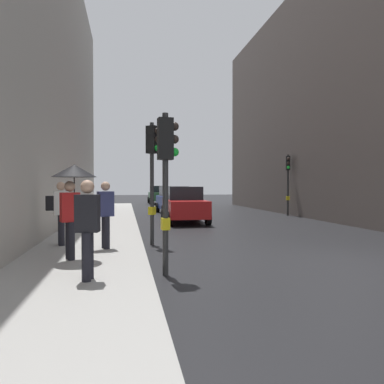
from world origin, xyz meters
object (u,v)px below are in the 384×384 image
pedestrian_with_grey_backpack (104,211)px  pedestrian_with_black_backpack (59,209)px  traffic_light_near_left (167,164)px  traffic_light_near_right (153,161)px  traffic_light_mid_street (288,174)px  car_green_estate (159,195)px  pedestrian_in_dark_coat (88,225)px  pedestrian_with_umbrella (73,185)px  car_red_sedan (184,205)px  car_blue_van (174,200)px

pedestrian_with_grey_backpack → pedestrian_with_black_backpack: size_ratio=1.00×
pedestrian_with_grey_backpack → traffic_light_near_left: bearing=-61.0°
traffic_light_near_right → traffic_light_near_left: 3.80m
traffic_light_mid_street → car_green_estate: size_ratio=0.87×
traffic_light_mid_street → pedestrian_with_grey_backpack: size_ratio=2.07×
car_green_estate → pedestrian_in_dark_coat: 29.43m
traffic_light_near_left → pedestrian_with_grey_backpack: traffic_light_near_left is taller
pedestrian_with_black_backpack → traffic_light_mid_street: bearing=40.5°
pedestrian_with_grey_backpack → pedestrian_in_dark_coat: size_ratio=1.00×
pedestrian_with_umbrella → pedestrian_with_grey_backpack: size_ratio=1.21×
traffic_light_mid_street → car_green_estate: traffic_light_mid_street is taller
pedestrian_with_grey_backpack → car_red_sedan: bearing=66.3°
car_blue_van → pedestrian_in_dark_coat: bearing=-102.8°
car_red_sedan → pedestrian_with_umbrella: size_ratio=1.97×
car_blue_van → pedestrian_in_dark_coat: pedestrian_in_dark_coat is taller
pedestrian_with_umbrella → pedestrian_with_black_backpack: pedestrian_with_umbrella is taller
car_blue_van → pedestrian_with_umbrella: (-4.24, -14.47, 0.96)m
traffic_light_mid_street → pedestrian_with_black_backpack: size_ratio=2.07×
pedestrian_with_black_backpack → traffic_light_near_left: bearing=-50.9°
pedestrian_in_dark_coat → pedestrian_with_black_backpack: bearing=106.3°
car_green_estate → pedestrian_in_dark_coat: bearing=-97.5°
pedestrian_with_grey_backpack → pedestrian_in_dark_coat: (-0.09, -3.21, -0.03)m
pedestrian_in_dark_coat → car_red_sedan: bearing=72.3°
car_green_estate → traffic_light_mid_street: bearing=-67.7°
car_red_sedan → pedestrian_with_grey_backpack: size_ratio=2.39×
traffic_light_mid_street → pedestrian_with_umbrella: traffic_light_mid_street is taller
traffic_light_mid_street → pedestrian_in_dark_coat: (-10.23, -13.65, -1.40)m
car_red_sedan → pedestrian_in_dark_coat: (-3.49, -10.95, 0.25)m
pedestrian_with_black_backpack → traffic_light_near_right: bearing=11.8°
car_blue_van → pedestrian_with_black_backpack: 13.39m
traffic_light_mid_street → pedestrian_in_dark_coat: bearing=-126.8°
traffic_light_near_right → traffic_light_mid_street: 12.67m
car_red_sedan → pedestrian_with_umbrella: bearing=-114.0°
pedestrian_with_umbrella → pedestrian_in_dark_coat: bearing=-75.2°
car_green_estate → pedestrian_with_black_backpack: (-5.01, -25.24, 0.29)m
car_red_sedan → pedestrian_with_umbrella: pedestrian_with_umbrella is taller
traffic_light_near_right → traffic_light_mid_street: traffic_light_near_right is taller
traffic_light_near_right → pedestrian_with_grey_backpack: traffic_light_near_right is taller
traffic_light_near_left → pedestrian_with_grey_backpack: bearing=119.0°
traffic_light_near_right → pedestrian_with_grey_backpack: (-1.38, -1.28, -1.42)m
car_green_estate → pedestrian_with_black_backpack: pedestrian_with_black_backpack is taller
traffic_light_near_right → pedestrian_with_black_backpack: bearing=-168.2°
traffic_light_mid_street → car_red_sedan: traffic_light_mid_street is taller
pedestrian_with_umbrella → pedestrian_with_grey_backpack: pedestrian_with_umbrella is taller
traffic_light_near_right → car_green_estate: traffic_light_near_right is taller
pedestrian_with_grey_backpack → pedestrian_with_black_backpack: (-1.25, 0.73, 0.00)m
pedestrian_with_grey_backpack → traffic_light_near_right: bearing=42.9°
traffic_light_near_right → car_green_estate: 24.86m
car_red_sedan → car_green_estate: bearing=88.9°
car_green_estate → pedestrian_with_grey_backpack: size_ratio=2.38×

